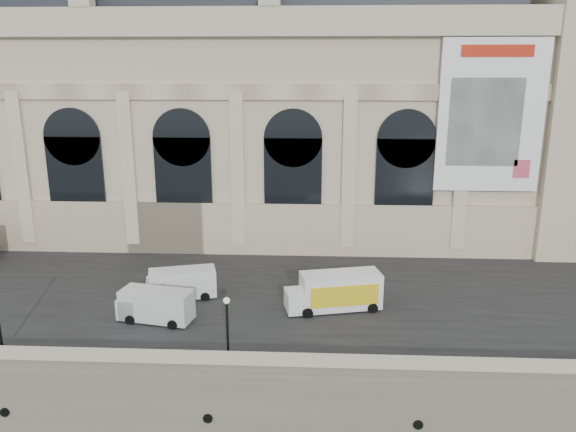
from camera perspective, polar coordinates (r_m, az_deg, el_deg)
name	(u,v)px	position (r m, az deg, el deg)	size (l,w,h in m)	color
quay	(247,242)	(66.56, -4.22, -2.67)	(160.00, 70.00, 6.00)	gray
street	(215,286)	(46.00, -7.46, -7.04)	(160.00, 24.00, 0.06)	#2D2D2D
parapet	(173,365)	(33.96, -11.56, -14.60)	(160.00, 1.40, 1.21)	gray
museum	(182,100)	(60.50, -10.76, 11.48)	(69.00, 18.70, 29.10)	#C1B294
van_b	(153,305)	(40.46, -13.59, -8.80)	(5.40, 2.87, 2.28)	silver
van_c	(178,284)	(43.72, -11.08, -6.80)	(5.48, 3.23, 2.29)	silver
box_truck	(335,292)	(41.11, 4.83, -7.67)	(7.19, 3.69, 2.77)	white
lamp_right	(227,329)	(34.39, -6.17, -11.33)	(0.41, 0.41, 4.04)	black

